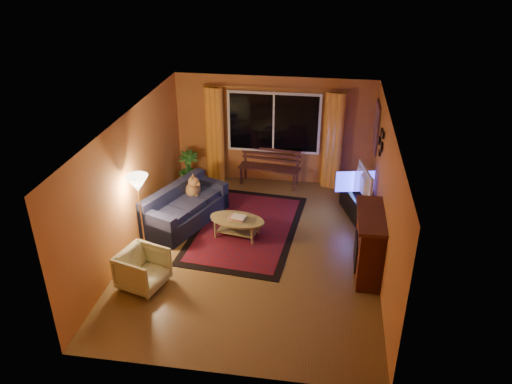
# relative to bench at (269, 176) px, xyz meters

# --- Properties ---
(floor) EXTENTS (4.50, 6.00, 0.02)m
(floor) POSITION_rel_bench_xyz_m (0.06, -2.75, -0.22)
(floor) COLOR brown
(floor) RESTS_ON ground
(ceiling) EXTENTS (4.50, 6.00, 0.02)m
(ceiling) POSITION_rel_bench_xyz_m (0.06, -2.75, 2.30)
(ceiling) COLOR white
(ceiling) RESTS_ON ground
(wall_back) EXTENTS (4.50, 0.02, 2.50)m
(wall_back) POSITION_rel_bench_xyz_m (0.06, 0.26, 1.04)
(wall_back) COLOR #BB7035
(wall_back) RESTS_ON ground
(wall_left) EXTENTS (0.02, 6.00, 2.50)m
(wall_left) POSITION_rel_bench_xyz_m (-2.20, -2.75, 1.04)
(wall_left) COLOR #BB7035
(wall_left) RESTS_ON ground
(wall_right) EXTENTS (0.02, 6.00, 2.50)m
(wall_right) POSITION_rel_bench_xyz_m (2.32, -2.75, 1.04)
(wall_right) COLOR #BB7035
(wall_right) RESTS_ON ground
(window) EXTENTS (2.00, 0.02, 1.30)m
(window) POSITION_rel_bench_xyz_m (0.06, 0.19, 1.24)
(window) COLOR black
(window) RESTS_ON wall_back
(curtain_rod) EXTENTS (3.20, 0.03, 0.03)m
(curtain_rod) POSITION_rel_bench_xyz_m (0.06, 0.15, 2.04)
(curtain_rod) COLOR #BF8C3F
(curtain_rod) RESTS_ON wall_back
(curtain_left) EXTENTS (0.36, 0.36, 2.24)m
(curtain_left) POSITION_rel_bench_xyz_m (-1.29, 0.13, 0.91)
(curtain_left) COLOR #F29C32
(curtain_left) RESTS_ON ground
(curtain_right) EXTENTS (0.36, 0.36, 2.24)m
(curtain_right) POSITION_rel_bench_xyz_m (1.41, 0.13, 0.91)
(curtain_right) COLOR #F29C32
(curtain_right) RESTS_ON ground
(bench) EXTENTS (1.45, 0.61, 0.42)m
(bench) POSITION_rel_bench_xyz_m (0.00, 0.00, 0.00)
(bench) COLOR #3E1E1C
(bench) RESTS_ON ground
(potted_plant) EXTENTS (0.58, 0.58, 0.84)m
(potted_plant) POSITION_rel_bench_xyz_m (-1.84, -0.31, 0.21)
(potted_plant) COLOR #235B1E
(potted_plant) RESTS_ON ground
(sofa) EXTENTS (1.47, 2.06, 0.77)m
(sofa) POSITION_rel_bench_xyz_m (-1.44, -1.99, 0.17)
(sofa) COLOR #1D213D
(sofa) RESTS_ON ground
(dog) EXTENTS (0.35, 0.44, 0.42)m
(dog) POSITION_rel_bench_xyz_m (-1.39, -1.57, 0.38)
(dog) COLOR #A17342
(dog) RESTS_ON sofa
(armchair) EXTENTS (0.83, 0.86, 0.72)m
(armchair) POSITION_rel_bench_xyz_m (-1.58, -4.09, 0.15)
(armchair) COLOR beige
(armchair) RESTS_ON ground
(floor_lamp) EXTENTS (0.27, 0.27, 1.53)m
(floor_lamp) POSITION_rel_bench_xyz_m (-1.94, -3.07, 0.55)
(floor_lamp) COLOR #BF8C3F
(floor_lamp) RESTS_ON ground
(rug) EXTENTS (2.25, 3.28, 0.02)m
(rug) POSITION_rel_bench_xyz_m (-0.20, -2.05, -0.20)
(rug) COLOR #7F0802
(rug) RESTS_ON ground
(coffee_table) EXTENTS (1.26, 1.26, 0.39)m
(coffee_table) POSITION_rel_bench_xyz_m (-0.32, -2.36, -0.01)
(coffee_table) COLOR #928B52
(coffee_table) RESTS_ON ground
(tv_console) EXTENTS (0.73, 1.24, 0.49)m
(tv_console) POSITION_rel_bench_xyz_m (2.00, -1.16, 0.03)
(tv_console) COLOR black
(tv_console) RESTS_ON ground
(television) EXTENTS (0.33, 0.99, 0.57)m
(television) POSITION_rel_bench_xyz_m (2.00, -1.16, 0.56)
(television) COLOR black
(television) RESTS_ON tv_console
(fireplace) EXTENTS (0.40, 1.20, 1.10)m
(fireplace) POSITION_rel_bench_xyz_m (2.11, -3.15, 0.34)
(fireplace) COLOR maroon
(fireplace) RESTS_ON ground
(mirror_cluster) EXTENTS (0.06, 0.60, 0.56)m
(mirror_cluster) POSITION_rel_bench_xyz_m (2.27, -1.45, 1.59)
(mirror_cluster) COLOR black
(mirror_cluster) RESTS_ON wall_right
(painting) EXTENTS (0.04, 0.76, 0.96)m
(painting) POSITION_rel_bench_xyz_m (2.28, -0.30, 1.44)
(painting) COLOR orange
(painting) RESTS_ON wall_right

